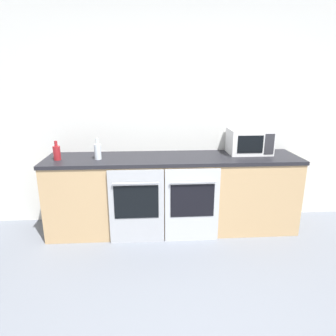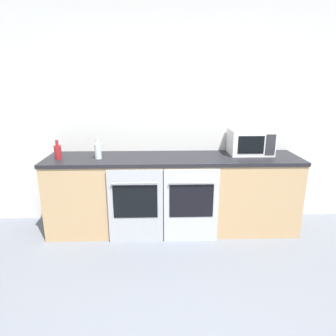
% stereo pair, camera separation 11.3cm
% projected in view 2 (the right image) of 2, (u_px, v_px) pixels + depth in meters
% --- Properties ---
extents(wall_back, '(10.00, 0.06, 2.60)m').
position_uv_depth(wall_back, '(172.00, 117.00, 3.62)').
color(wall_back, silver).
rests_on(wall_back, ground_plane).
extents(counter_back, '(2.88, 0.64, 0.89)m').
position_uv_depth(counter_back, '(173.00, 193.00, 3.53)').
color(counter_back, tan).
rests_on(counter_back, ground_plane).
extents(oven_left, '(0.59, 0.06, 0.83)m').
position_uv_depth(oven_left, '(136.00, 206.00, 3.21)').
color(oven_left, '#A8AAAF').
rests_on(oven_left, ground_plane).
extents(oven_right, '(0.59, 0.06, 0.83)m').
position_uv_depth(oven_right, '(191.00, 206.00, 3.23)').
color(oven_right, '#B7BABF').
rests_on(oven_right, ground_plane).
extents(microwave, '(0.49, 0.34, 0.29)m').
position_uv_depth(microwave, '(251.00, 142.00, 3.49)').
color(microwave, silver).
rests_on(microwave, counter_back).
extents(bottle_red, '(0.08, 0.08, 0.21)m').
position_uv_depth(bottle_red, '(58.00, 152.00, 3.29)').
color(bottle_red, maroon).
rests_on(bottle_red, counter_back).
extents(bottle_clear, '(0.07, 0.07, 0.23)m').
position_uv_depth(bottle_clear, '(98.00, 151.00, 3.30)').
color(bottle_clear, silver).
rests_on(bottle_clear, counter_back).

